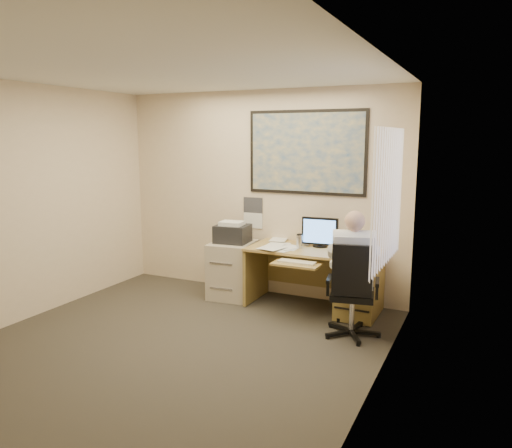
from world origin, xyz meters
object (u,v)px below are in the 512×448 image
at_px(filing_cabinet, 233,264).
at_px(office_chair, 350,309).
at_px(desk, 341,276).
at_px(person, 354,274).

xyz_separation_m(filing_cabinet, office_chair, (1.76, -0.68, -0.13)).
relative_size(desk, filing_cabinet, 1.58).
height_order(desk, office_chair, desk).
bearing_deg(person, desk, 100.12).
bearing_deg(desk, office_chair, -66.49).
bearing_deg(desk, filing_cabinet, -178.99).
xyz_separation_m(desk, office_chair, (0.31, -0.71, -0.14)).
relative_size(filing_cabinet, office_chair, 0.98).
distance_m(filing_cabinet, person, 1.89).
relative_size(desk, office_chair, 1.55).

